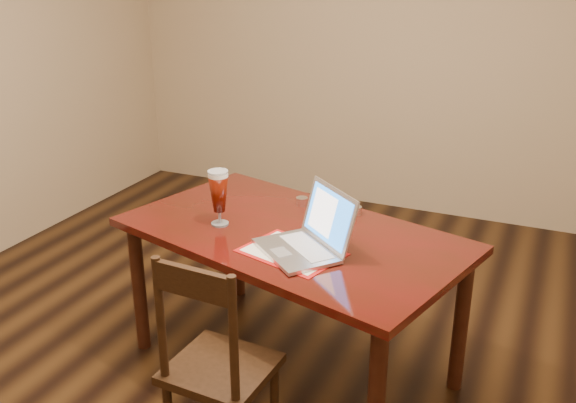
% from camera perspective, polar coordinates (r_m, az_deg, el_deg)
% --- Properties ---
extents(ground, '(5.00, 5.00, 0.00)m').
position_cam_1_polar(ground, '(3.15, -2.68, -16.06)').
color(ground, black).
rests_on(ground, ground).
extents(dining_table, '(1.73, 1.26, 0.99)m').
position_cam_1_polar(dining_table, '(2.95, 0.24, -4.08)').
color(dining_table, '#470A09').
rests_on(dining_table, ground).
extents(dining_chair, '(0.41, 0.39, 0.91)m').
position_cam_1_polar(dining_chair, '(2.56, -6.40, -14.36)').
color(dining_chair, black).
rests_on(dining_chair, ground).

